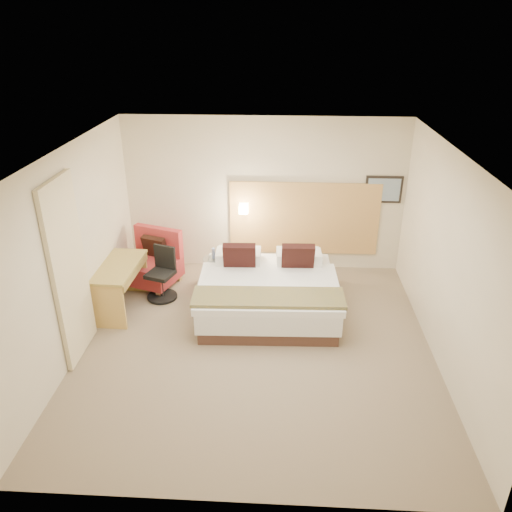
# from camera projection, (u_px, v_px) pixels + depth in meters

# --- Properties ---
(floor) EXTENTS (4.80, 5.00, 0.02)m
(floor) POSITION_uv_depth(u_px,v_px,m) (256.00, 346.00, 6.94)
(floor) COLOR #7D6B54
(floor) RESTS_ON ground
(ceiling) EXTENTS (4.80, 5.00, 0.02)m
(ceiling) POSITION_uv_depth(u_px,v_px,m) (256.00, 152.00, 5.77)
(ceiling) COLOR white
(ceiling) RESTS_ON floor
(wall_back) EXTENTS (4.80, 0.02, 2.70)m
(wall_back) POSITION_uv_depth(u_px,v_px,m) (264.00, 195.00, 8.62)
(wall_back) COLOR beige
(wall_back) RESTS_ON floor
(wall_front) EXTENTS (4.80, 0.02, 2.70)m
(wall_front) POSITION_uv_depth(u_px,v_px,m) (239.00, 391.00, 4.10)
(wall_front) COLOR beige
(wall_front) RESTS_ON floor
(wall_left) EXTENTS (0.02, 5.00, 2.70)m
(wall_left) POSITION_uv_depth(u_px,v_px,m) (71.00, 254.00, 6.48)
(wall_left) COLOR beige
(wall_left) RESTS_ON floor
(wall_right) EXTENTS (0.02, 5.00, 2.70)m
(wall_right) POSITION_uv_depth(u_px,v_px,m) (448.00, 263.00, 6.24)
(wall_right) COLOR beige
(wall_right) RESTS_ON floor
(headboard_panel) EXTENTS (2.60, 0.04, 1.30)m
(headboard_panel) POSITION_uv_depth(u_px,v_px,m) (304.00, 218.00, 8.72)
(headboard_panel) COLOR tan
(headboard_panel) RESTS_ON wall_back
(art_frame) EXTENTS (0.62, 0.03, 0.47)m
(art_frame) POSITION_uv_depth(u_px,v_px,m) (384.00, 189.00, 8.42)
(art_frame) COLOR black
(art_frame) RESTS_ON wall_back
(art_canvas) EXTENTS (0.54, 0.01, 0.39)m
(art_canvas) POSITION_uv_depth(u_px,v_px,m) (384.00, 190.00, 8.41)
(art_canvas) COLOR #768EA3
(art_canvas) RESTS_ON wall_back
(lamp_arm) EXTENTS (0.02, 0.12, 0.02)m
(lamp_arm) POSITION_uv_depth(u_px,v_px,m) (244.00, 207.00, 8.64)
(lamp_arm) COLOR silver
(lamp_arm) RESTS_ON wall_back
(lamp_shade) EXTENTS (0.15, 0.15, 0.15)m
(lamp_shade) POSITION_uv_depth(u_px,v_px,m) (244.00, 209.00, 8.59)
(lamp_shade) COLOR #FFEDC6
(lamp_shade) RESTS_ON wall_back
(curtain) EXTENTS (0.06, 0.90, 2.42)m
(curtain) POSITION_uv_depth(u_px,v_px,m) (69.00, 271.00, 6.31)
(curtain) COLOR beige
(curtain) RESTS_ON wall_left
(bottle_a) EXTENTS (0.07, 0.07, 0.18)m
(bottle_a) POSITION_uv_depth(u_px,v_px,m) (214.00, 253.00, 8.26)
(bottle_a) COLOR #859BCE
(bottle_a) RESTS_ON side_table
(menu_folder) EXTENTS (0.13, 0.08, 0.20)m
(menu_folder) POSITION_uv_depth(u_px,v_px,m) (221.00, 255.00, 8.16)
(menu_folder) COLOR #352316
(menu_folder) RESTS_ON side_table
(bed) EXTENTS (2.14, 2.08, 1.01)m
(bed) POSITION_uv_depth(u_px,v_px,m) (268.00, 291.00, 7.67)
(bed) COLOR #482C24
(bed) RESTS_ON floor
(lounge_chair) EXTENTS (1.08, 1.02, 0.93)m
(lounge_chair) POSITION_uv_depth(u_px,v_px,m) (152.00, 263.00, 8.43)
(lounge_chair) COLOR tan
(lounge_chair) RESTS_ON floor
(side_table) EXTENTS (0.59, 0.59, 0.51)m
(side_table) POSITION_uv_depth(u_px,v_px,m) (217.00, 271.00, 8.37)
(side_table) COLOR silver
(side_table) RESTS_ON floor
(desk) EXTENTS (0.60, 1.22, 0.75)m
(desk) POSITION_uv_depth(u_px,v_px,m) (121.00, 275.00, 7.58)
(desk) COLOR #A38B40
(desk) RESTS_ON floor
(desk_chair) EXTENTS (0.61, 0.61, 0.85)m
(desk_chair) POSITION_uv_depth(u_px,v_px,m) (162.00, 278.00, 8.00)
(desk_chair) COLOR black
(desk_chair) RESTS_ON floor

